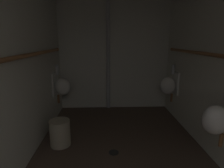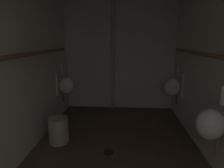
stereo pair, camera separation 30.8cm
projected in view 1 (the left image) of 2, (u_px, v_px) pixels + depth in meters
name	position (u px, v px, depth m)	size (l,w,h in m)	color
wall_left	(6.00, 72.00, 1.93)	(0.06, 4.53, 2.41)	silver
wall_back	(114.00, 55.00, 4.15)	(2.51, 0.06, 2.41)	silver
urinal_left_mid	(62.00, 86.00, 3.64)	(0.32, 0.30, 0.76)	silver
urinal_right_mid	(217.00, 119.00, 2.11)	(0.32, 0.30, 0.76)	silver
urinal_right_far	(169.00, 85.00, 3.71)	(0.32, 0.30, 0.76)	silver
supply_pipe_left	(13.00, 58.00, 1.89)	(0.06, 3.73, 0.06)	#936038
standpipe_back_wall	(108.00, 55.00, 4.04)	(0.08, 0.08, 2.36)	#B2B2B2
floor_drain	(114.00, 152.00, 2.62)	(0.14, 0.14, 0.01)	black
waste_bin	(60.00, 133.00, 2.77)	(0.30, 0.30, 0.39)	#9E937A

